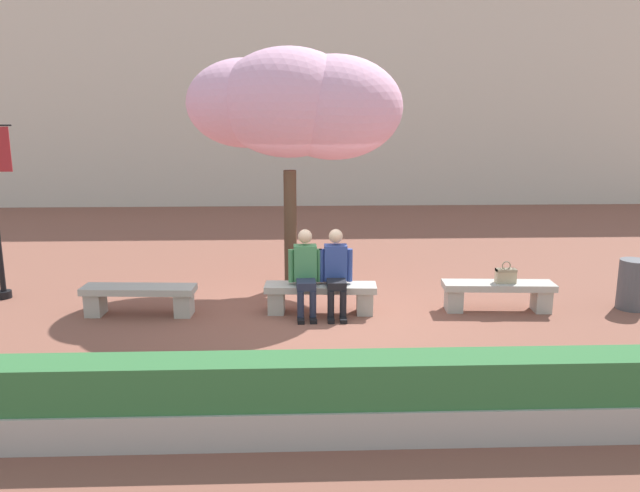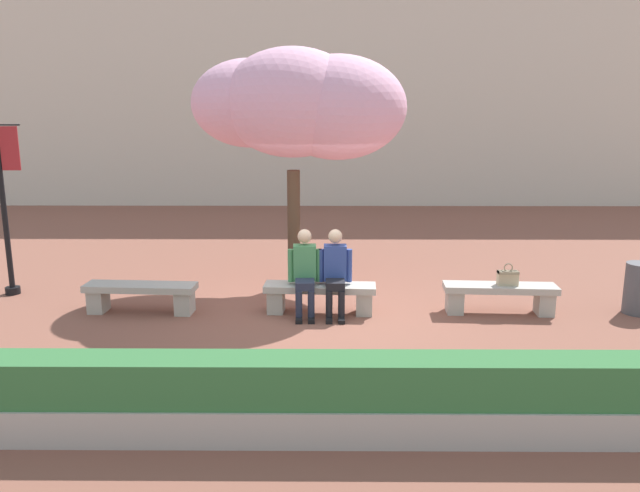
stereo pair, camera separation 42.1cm
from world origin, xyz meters
TOP-DOWN VIEW (x-y plane):
  - ground_plane at (0.00, 0.00)m, footprint 100.00×100.00m
  - building_facade at (0.00, 12.72)m, footprint 28.00×4.00m
  - stone_bench_west_end at (-2.72, 0.00)m, footprint 1.70×0.52m
  - stone_bench_near_west at (0.00, 0.00)m, footprint 1.70×0.52m
  - stone_bench_center at (2.72, 0.00)m, footprint 1.70×0.52m
  - person_seated_left at (-0.23, -0.05)m, footprint 0.51×0.69m
  - person_seated_right at (0.23, -0.05)m, footprint 0.51×0.68m
  - handbag at (2.82, -0.02)m, footprint 0.30×0.15m
  - cherry_tree_main at (-0.37, 1.61)m, footprint 3.64×2.36m
  - planter_hedge_foreground at (0.00, -3.69)m, footprint 10.53×0.50m
  - trash_bin at (4.83, 0.02)m, footprint 0.44×0.44m

SIDE VIEW (x-z plane):
  - ground_plane at x=0.00m, z-range 0.00..0.00m
  - stone_bench_west_end at x=-2.72m, z-range 0.07..0.52m
  - stone_bench_near_west at x=0.00m, z-range 0.07..0.52m
  - stone_bench_center at x=2.72m, z-range 0.07..0.52m
  - planter_hedge_foreground at x=0.00m, z-range -0.01..0.79m
  - trash_bin at x=4.83m, z-range 0.00..0.78m
  - handbag at x=2.82m, z-range 0.41..0.75m
  - person_seated_left at x=-0.23m, z-range 0.05..1.34m
  - person_seated_right at x=0.23m, z-range 0.05..1.34m
  - cherry_tree_main at x=-0.37m, z-range 1.08..5.12m
  - building_facade at x=0.00m, z-range 0.00..8.28m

